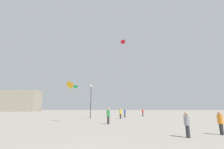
{
  "coord_description": "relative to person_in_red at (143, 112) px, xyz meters",
  "views": [
    {
      "loc": [
        1.3,
        -4.59,
        1.85
      ],
      "look_at": [
        0.0,
        14.73,
        6.06
      ],
      "focal_mm": 24.77,
      "sensor_mm": 36.0,
      "label": 1
    }
  ],
  "objects": [
    {
      "name": "person_in_red",
      "position": [
        0.0,
        0.0,
        0.0
      ],
      "size": [
        0.37,
        0.37,
        1.69
      ],
      "rotation": [
        0.0,
        0.0,
        0.97
      ],
      "color": "#2D2D33",
      "rests_on": "ground_plane"
    },
    {
      "name": "building_left_hall",
      "position": [
        -60.88,
        45.5,
        4.7
      ],
      "size": [
        20.73,
        9.34,
        11.26
      ],
      "color": "#A39984",
      "rests_on": "ground_plane"
    },
    {
      "name": "lamppost_east",
      "position": [
        -10.24,
        -8.94,
        2.98
      ],
      "size": [
        0.36,
        0.36,
        5.97
      ],
      "color": "#2D2D30",
      "rests_on": "ground_plane"
    },
    {
      "name": "person_in_grey",
      "position": [
        -0.42,
        -25.8,
        -0.03
      ],
      "size": [
        0.35,
        0.35,
        1.63
      ],
      "rotation": [
        0.0,
        0.0,
        1.62
      ],
      "color": "#2D2D33",
      "rests_on": "ground_plane"
    },
    {
      "name": "kite_amber_delta",
      "position": [
        -11.96,
        -15.1,
        4.13
      ],
      "size": [
        6.5,
        3.36,
        4.23
      ],
      "color": "yellow"
    },
    {
      "name": "person_in_green",
      "position": [
        -6.28,
        -17.79,
        0.1
      ],
      "size": [
        0.41,
        0.41,
        1.86
      ],
      "rotation": [
        0.0,
        0.0,
        0.76
      ],
      "color": "#2D2D33",
      "rests_on": "ground_plane"
    },
    {
      "name": "person_in_yellow",
      "position": [
        -4.98,
        -8.17,
        0.07
      ],
      "size": [
        0.39,
        0.39,
        1.81
      ],
      "rotation": [
        0.0,
        0.0,
        0.97
      ],
      "color": "#2D2D33",
      "rests_on": "ground_plane"
    },
    {
      "name": "person_in_orange",
      "position": [
        2.39,
        -24.57,
        -0.03
      ],
      "size": [
        0.36,
        0.36,
        1.64
      ],
      "rotation": [
        0.0,
        0.0,
        2.3
      ],
      "color": "#2D2D33",
      "rests_on": "ground_plane"
    },
    {
      "name": "kite_crimson_diamond",
      "position": [
        -4.34,
        -8.56,
        13.31
      ],
      "size": [
        1.2,
        1.0,
        13.5
      ],
      "color": "red"
    },
    {
      "name": "person_in_blue",
      "position": [
        -4.16,
        -4.39,
        0.02
      ],
      "size": [
        0.38,
        0.38,
        1.73
      ],
      "rotation": [
        0.0,
        0.0,
        2.14
      ],
      "color": "#2D2D33",
      "rests_on": "ground_plane"
    },
    {
      "name": "kite_emerald_delta",
      "position": [
        -15.49,
        -0.28,
        5.78
      ],
      "size": [
        12.28,
        4.78,
        5.93
      ],
      "color": "green"
    }
  ]
}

